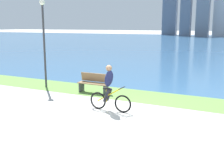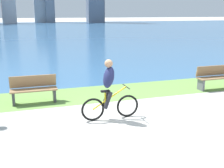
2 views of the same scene
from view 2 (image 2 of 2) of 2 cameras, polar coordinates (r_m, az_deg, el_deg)
ground_plane at (r=7.67m, az=2.24°, el=-7.99°), size 300.00×300.00×0.00m
grass_strip_bayside at (r=10.38m, az=-3.43°, el=-1.98°), size 120.00×2.16×0.01m
bay_water_surface at (r=50.65m, az=-15.30°, el=10.50°), size 300.00×79.53×0.00m
cyclist_lead at (r=7.73m, az=-0.56°, el=-1.24°), size 1.67×0.52×1.69m
bench_near_path at (r=11.68m, az=20.06°, el=1.26°), size 1.50×0.47×0.90m
bench_far_along_path at (r=9.62m, az=-15.52°, el=-1.05°), size 1.50×0.47×0.90m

